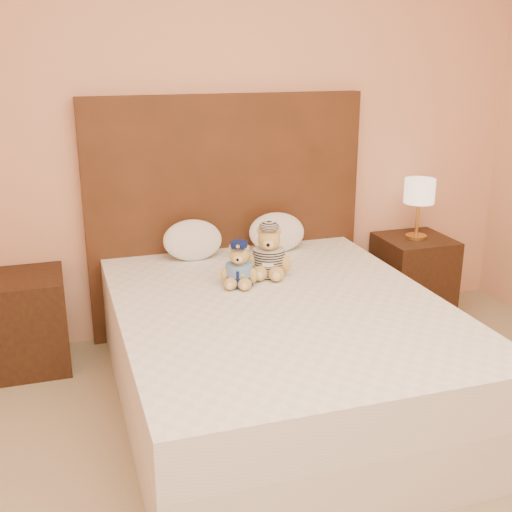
{
  "coord_description": "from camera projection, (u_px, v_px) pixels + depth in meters",
  "views": [
    {
      "loc": [
        -1.03,
        -1.59,
        1.76
      ],
      "look_at": [
        -0.05,
        1.45,
        0.72
      ],
      "focal_mm": 45.0,
      "sensor_mm": 36.0,
      "label": 1
    }
  ],
  "objects": [
    {
      "name": "headboard",
      "position": [
        227.0,
        216.0,
        4.05
      ],
      "size": [
        1.75,
        0.08,
        1.5
      ],
      "primitive_type": "cube",
      "color": "#512B18",
      "rests_on": "ground"
    },
    {
      "name": "nightstand_left",
      "position": [
        26.0,
        322.0,
        3.64
      ],
      "size": [
        0.45,
        0.45,
        0.55
      ],
      "primitive_type": "cube",
      "color": "#341E10",
      "rests_on": "ground"
    },
    {
      "name": "lamp",
      "position": [
        419.0,
        194.0,
        4.19
      ],
      "size": [
        0.2,
        0.2,
        0.4
      ],
      "color": "gold",
      "rests_on": "nightstand_right"
    },
    {
      "name": "room_walls",
      "position": [
        362.0,
        33.0,
        2.14
      ],
      "size": [
        4.04,
        4.52,
        2.72
      ],
      "color": "#EAA580",
      "rests_on": "ground"
    },
    {
      "name": "teddy_police",
      "position": [
        239.0,
        264.0,
        3.39
      ],
      "size": [
        0.27,
        0.27,
        0.24
      ],
      "primitive_type": null,
      "rotation": [
        0.0,
        0.0,
        -0.42
      ],
      "color": "tan",
      "rests_on": "bed"
    },
    {
      "name": "bed",
      "position": [
        280.0,
        352.0,
        3.28
      ],
      "size": [
        1.6,
        2.0,
        0.55
      ],
      "color": "white",
      "rests_on": "ground"
    },
    {
      "name": "nightstand_right",
      "position": [
        413.0,
        276.0,
        4.37
      ],
      "size": [
        0.45,
        0.45,
        0.55
      ],
      "primitive_type": "cube",
      "color": "#341E10",
      "rests_on": "ground"
    },
    {
      "name": "teddy_prisoner",
      "position": [
        269.0,
        251.0,
        3.53
      ],
      "size": [
        0.33,
        0.33,
        0.29
      ],
      "primitive_type": null,
      "rotation": [
        0.0,
        0.0,
        -0.39
      ],
      "color": "tan",
      "rests_on": "bed"
    },
    {
      "name": "pillow_left",
      "position": [
        193.0,
        238.0,
        3.83
      ],
      "size": [
        0.36,
        0.23,
        0.25
      ],
      "primitive_type": "ellipsoid",
      "color": "white",
      "rests_on": "bed"
    },
    {
      "name": "pillow_right",
      "position": [
        277.0,
        231.0,
        3.99
      ],
      "size": [
        0.36,
        0.23,
        0.26
      ],
      "primitive_type": "ellipsoid",
      "color": "white",
      "rests_on": "bed"
    }
  ]
}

